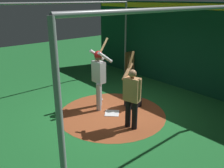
{
  "coord_description": "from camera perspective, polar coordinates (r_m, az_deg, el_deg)",
  "views": [
    {
      "loc": [
        4.2,
        4.9,
        3.29
      ],
      "look_at": [
        0.0,
        0.0,
        0.95
      ],
      "focal_mm": 38.11,
      "sensor_mm": 36.0,
      "label": 1
    }
  ],
  "objects": [
    {
      "name": "catcher",
      "position": [
        7.55,
        4.86,
        -2.71
      ],
      "size": [
        0.58,
        0.4,
        0.99
      ],
      "color": "black",
      "rests_on": "ground"
    },
    {
      "name": "cage_frame",
      "position": [
        6.54,
        -0.0,
        10.69
      ],
      "size": [
        6.27,
        5.46,
        3.17
      ],
      "color": "gray",
      "rests_on": "ground"
    },
    {
      "name": "dirt_circle",
      "position": [
        7.24,
        -0.0,
        -7.06
      ],
      "size": [
        3.2,
        3.2,
        0.01
      ],
      "primitive_type": "cylinder",
      "color": "#9E4C28",
      "rests_on": "ground"
    },
    {
      "name": "bat_rack",
      "position": [
        10.85,
        4.8,
        4.91
      ],
      "size": [
        0.82,
        0.2,
        1.05
      ],
      "color": "olive",
      "rests_on": "ground"
    },
    {
      "name": "back_wall",
      "position": [
        9.31,
        16.92,
        8.63
      ],
      "size": [
        0.23,
        9.71,
        3.18
      ],
      "color": "#0C3D26",
      "rests_on": "ground"
    },
    {
      "name": "baseball_0",
      "position": [
        8.09,
        -2.46,
        -3.75
      ],
      "size": [
        0.07,
        0.07,
        0.07
      ],
      "primitive_type": "sphere",
      "color": "white",
      "rests_on": "dirt_circle"
    },
    {
      "name": "ground_plane",
      "position": [
        7.24,
        -0.0,
        -7.08
      ],
      "size": [
        25.71,
        25.71,
        0.0
      ],
      "primitive_type": "plane",
      "color": "#1E6B2D"
    },
    {
      "name": "visitor",
      "position": [
        6.13,
        4.78,
        -2.66
      ],
      "size": [
        0.54,
        0.57,
        2.0
      ],
      "rotation": [
        0.0,
        0.0,
        0.27
      ],
      "color": "black",
      "rests_on": "ground"
    },
    {
      "name": "batter",
      "position": [
        7.22,
        -3.16,
        2.43
      ],
      "size": [
        0.68,
        0.49,
        2.17
      ],
      "color": "#B3B3B7",
      "rests_on": "ground"
    },
    {
      "name": "home_plate",
      "position": [
        7.24,
        -0.0,
        -7.0
      ],
      "size": [
        0.59,
        0.59,
        0.01
      ],
      "primitive_type": "cube",
      "rotation": [
        0.0,
        0.0,
        0.79
      ],
      "color": "white",
      "rests_on": "dirt_circle"
    }
  ]
}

